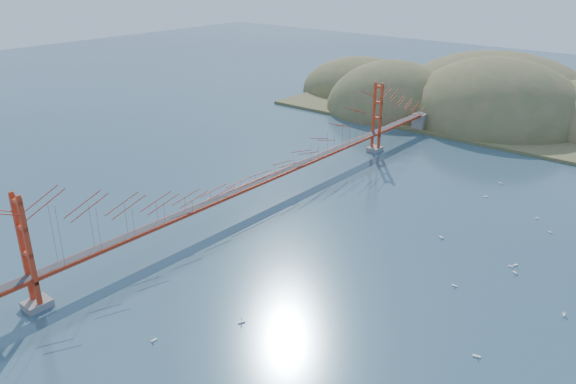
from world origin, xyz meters
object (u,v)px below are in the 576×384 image
Objects in this scene: bridge at (254,156)px; sailboat_2 at (454,285)px; sailboat_0 at (242,321)px; sailboat_1 at (515,272)px.

sailboat_2 is at bearing -2.87° from bridge.
bridge is 26.49m from sailboat_0.
sailboat_1 is 1.12× the size of sailboat_2.
bridge reaches higher than sailboat_0.
sailboat_2 is at bearing 56.10° from sailboat_0.
sailboat_0 is 29.29m from sailboat_1.
sailboat_0 reaches higher than sailboat_2.
sailboat_1 is (32.48, 5.00, -6.86)m from bridge.
sailboat_2 is (28.68, -1.44, -6.87)m from bridge.
bridge is 29.53m from sailboat_2.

